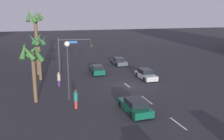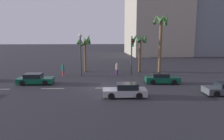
# 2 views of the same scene
# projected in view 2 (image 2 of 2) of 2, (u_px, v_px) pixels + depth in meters

# --- Properties ---
(ground_plane) EXTENTS (220.00, 220.00, 0.00)m
(ground_plane) POSITION_uv_depth(u_px,v_px,m) (99.00, 88.00, 24.64)
(ground_plane) COLOR #28282D
(lane_stripe_2) EXTENTS (2.60, 0.14, 0.01)m
(lane_stripe_2) POSITION_uv_depth(u_px,v_px,m) (53.00, 89.00, 24.40)
(lane_stripe_2) COLOR silver
(lane_stripe_2) RESTS_ON ground_plane
(lane_stripe_3) EXTENTS (1.86, 0.14, 0.01)m
(lane_stripe_3) POSITION_uv_depth(u_px,v_px,m) (104.00, 88.00, 24.66)
(lane_stripe_3) COLOR silver
(lane_stripe_3) RESTS_ON ground_plane
(car_0) EXTENTS (4.35, 1.99, 1.32)m
(car_0) POSITION_uv_depth(u_px,v_px,m) (35.00, 79.00, 26.60)
(car_0) COLOR #0F5138
(car_0) RESTS_ON ground_plane
(car_1) EXTENTS (4.31, 1.82, 1.37)m
(car_1) POSITION_uv_depth(u_px,v_px,m) (125.00, 91.00, 21.12)
(car_1) COLOR #B7B7BC
(car_1) RESTS_ON ground_plane
(car_2) EXTENTS (4.28, 1.96, 1.29)m
(car_2) POSITION_uv_depth(u_px,v_px,m) (162.00, 79.00, 26.94)
(car_2) COLOR #0F5138
(car_2) RESTS_ON ground_plane
(traffic_signal) EXTENTS (0.74, 4.48, 5.83)m
(traffic_signal) POSITION_uv_depth(u_px,v_px,m) (132.00, 50.00, 30.52)
(traffic_signal) COLOR #38383D
(traffic_signal) RESTS_ON ground_plane
(streetlamp) EXTENTS (0.56, 0.56, 6.21)m
(streetlamp) POSITION_uv_depth(u_px,v_px,m) (80.00, 46.00, 31.48)
(streetlamp) COLOR #2D2D33
(streetlamp) RESTS_ON ground_plane
(pedestrian_0) EXTENTS (0.56, 0.56, 1.82)m
(pedestrian_0) POSITION_uv_depth(u_px,v_px,m) (117.00, 68.00, 32.77)
(pedestrian_0) COLOR #59266B
(pedestrian_0) RESTS_ON ground_plane
(pedestrian_1) EXTENTS (0.52, 0.52, 1.86)m
(pedestrian_1) POSITION_uv_depth(u_px,v_px,m) (63.00, 69.00, 31.63)
(pedestrian_1) COLOR #BF3833
(pedestrian_1) RESTS_ON ground_plane
(palm_tree_0) EXTENTS (2.55, 2.57, 6.23)m
(palm_tree_0) POSITION_uv_depth(u_px,v_px,m) (85.00, 44.00, 34.84)
(palm_tree_0) COLOR brown
(palm_tree_0) RESTS_ON ground_plane
(palm_tree_1) EXTENTS (2.62, 2.55, 6.45)m
(palm_tree_1) POSITION_uv_depth(u_px,v_px,m) (140.00, 43.00, 34.42)
(palm_tree_1) COLOR brown
(palm_tree_1) RESTS_ON ground_plane
(palm_tree_2) EXTENTS (2.66, 2.66, 9.68)m
(palm_tree_2) POSITION_uv_depth(u_px,v_px,m) (161.00, 31.00, 34.45)
(palm_tree_2) COLOR brown
(palm_tree_2) RESTS_ON ground_plane
(building_3) EXTENTS (19.85, 12.42, 31.00)m
(building_3) POSITION_uv_depth(u_px,v_px,m) (201.00, 1.00, 61.44)
(building_3) COLOR slate
(building_3) RESTS_ON ground_plane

